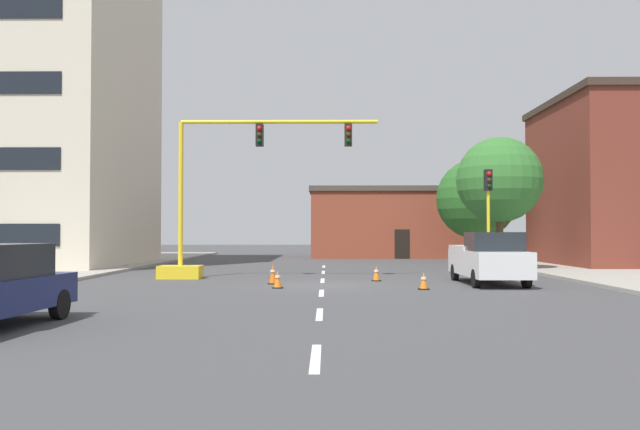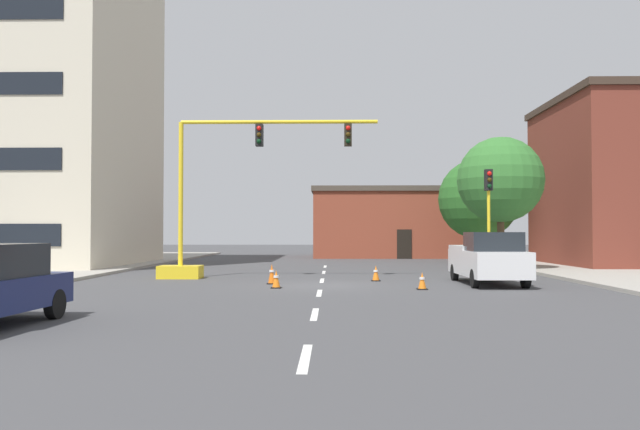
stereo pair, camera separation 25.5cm
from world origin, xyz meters
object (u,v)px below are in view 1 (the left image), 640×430
Objects in this scene: tree_right_far at (476,199)px; traffic_cone_roadside_d at (273,274)px; traffic_cone_roadside_a at (424,281)px; traffic_cone_roadside_c at (376,273)px; traffic_signal_gantry at (209,226)px; pickup_truck_white at (488,259)px; traffic_light_pole_right at (488,198)px; traffic_cone_roadside_b at (278,279)px; tree_right_mid at (499,180)px.

tree_right_far is 22.90m from traffic_cone_roadside_d.
traffic_cone_roadside_a is 4.16m from traffic_cone_roadside_c.
pickup_truck_white is at bearing -14.62° from traffic_signal_gantry.
traffic_light_pole_right reaches higher than traffic_cone_roadside_b.
traffic_cone_roadside_c is at bearing -153.03° from traffic_light_pole_right.
traffic_cone_roadside_d is at bearing -155.29° from traffic_light_pole_right.
traffic_cone_roadside_b is at bearing -79.92° from traffic_cone_roadside_d.
pickup_truck_white is (-3.89, -18.95, -3.25)m from tree_right_far.
traffic_cone_roadside_a is at bearing -5.22° from traffic_cone_roadside_b.
pickup_truck_white reaches higher than traffic_cone_roadside_b.
traffic_cone_roadside_d is at bearing -45.12° from traffic_signal_gantry.
traffic_signal_gantry reaches higher than traffic_cone_roadside_d.
pickup_truck_white is (-1.05, -4.21, -2.55)m from traffic_light_pole_right.
traffic_cone_roadside_d is at bearing -179.45° from pickup_truck_white.
traffic_light_pole_right is 11.35m from traffic_cone_roadside_b.
pickup_truck_white is (11.27, -2.94, -1.29)m from traffic_signal_gantry.
traffic_signal_gantry is at bearing 124.42° from traffic_cone_roadside_b.
traffic_cone_roadside_d is (3.01, -3.02, -1.88)m from traffic_signal_gantry.
pickup_truck_white is at bearing 13.66° from traffic_cone_roadside_b.
traffic_cone_roadside_b is (-5.10, 0.47, 0.02)m from traffic_cone_roadside_a.
tree_right_far is 19.57m from traffic_cone_roadside_c.
traffic_cone_roadside_c is (-6.74, -6.52, -4.32)m from tree_right_mid.
traffic_light_pole_right is at bearing 34.32° from traffic_cone_roadside_b.
traffic_signal_gantry reaches higher than pickup_truck_white.
pickup_truck_white is at bearing -20.36° from traffic_cone_roadside_c.
traffic_cone_roadside_d is at bearing -158.29° from traffic_cone_roadside_c.
pickup_truck_white is 3.77m from traffic_cone_roadside_a.
traffic_light_pole_right is 7.91× the size of traffic_cone_roadside_a.
traffic_cone_roadside_c is at bearing 108.79° from traffic_cone_roadside_a.
traffic_cone_roadside_d is at bearing 100.08° from traffic_cone_roadside_b.
tree_right_far reaches higher than traffic_cone_roadside_b.
traffic_cone_roadside_a is at bearing -23.08° from traffic_cone_roadside_d.
traffic_cone_roadside_b is at bearing -166.34° from pickup_truck_white.
traffic_signal_gantry is at bearing -133.43° from tree_right_far.
tree_right_mid is at bearing 68.56° from traffic_light_pole_right.
tree_right_far is 22.72m from traffic_cone_roadside_a.
traffic_cone_roadside_a is 0.78× the size of traffic_cone_roadside_d.
tree_right_far is 8.87× the size of traffic_cone_roadside_d.
tree_right_mid is 10.65× the size of traffic_cone_roadside_b.
tree_right_mid reaches higher than traffic_cone_roadside_c.
traffic_cone_roadside_d reaches higher than traffic_cone_roadside_b.
tree_right_mid is at bearing 43.58° from traffic_cone_roadside_b.
traffic_signal_gantry is 4.66m from traffic_cone_roadside_d.
traffic_cone_roadside_d is at bearing -122.56° from tree_right_far.
tree_right_far is 1.28× the size of pickup_truck_white.
traffic_cone_roadside_b is 1.88m from traffic_cone_roadside_d.
traffic_signal_gantry is 12.45m from traffic_light_pole_right.
pickup_truck_white is 4.50m from traffic_cone_roadside_c.
traffic_light_pole_right is 15.03m from tree_right_far.
traffic_cone_roadside_c is (-4.17, 1.55, -0.66)m from pickup_truck_white.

